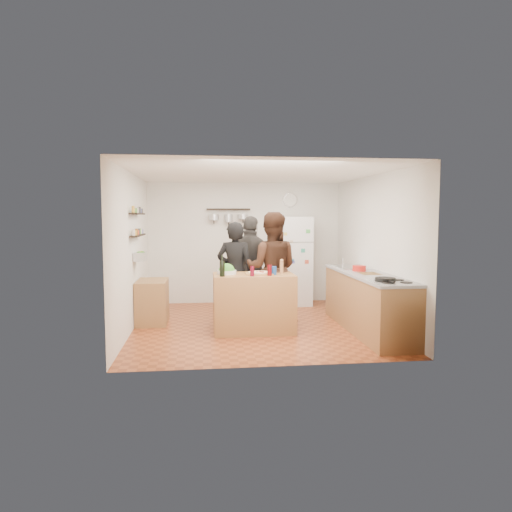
{
  "coord_description": "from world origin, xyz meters",
  "views": [
    {
      "loc": [
        -0.87,
        -7.41,
        1.81
      ],
      "look_at": [
        0.0,
        0.1,
        1.15
      ],
      "focal_mm": 32.0,
      "sensor_mm": 36.0,
      "label": 1
    }
  ],
  "objects": [
    {
      "name": "room_shell",
      "position": [
        0.0,
        0.39,
        1.25
      ],
      "size": [
        4.2,
        4.2,
        4.2
      ],
      "color": "brown",
      "rests_on": "ground"
    },
    {
      "name": "red_bowl",
      "position": [
        1.65,
        -0.28,
        0.97
      ],
      "size": [
        0.22,
        0.22,
        0.09
      ],
      "primitive_type": "cylinder",
      "color": "red",
      "rests_on": "counter_run"
    },
    {
      "name": "wall_clock",
      "position": [
        0.95,
        2.08,
        2.15
      ],
      "size": [
        0.3,
        0.03,
        0.3
      ],
      "primitive_type": "cylinder",
      "rotation": [
        1.57,
        0.0,
        0.0
      ],
      "color": "silver",
      "rests_on": "back_wall"
    },
    {
      "name": "pepper_mill",
      "position": [
        0.36,
        -0.34,
        1.0
      ],
      "size": [
        0.06,
        0.06,
        0.18
      ],
      "primitive_type": "cylinder",
      "color": "#A66F45",
      "rests_on": "prep_island"
    },
    {
      "name": "side_table",
      "position": [
        -1.74,
        0.39,
        0.36
      ],
      "size": [
        0.5,
        0.8,
        0.73
      ],
      "primitive_type": "cube",
      "color": "#A17743",
      "rests_on": "floor"
    },
    {
      "name": "spice_shelf_upper",
      "position": [
        -1.93,
        0.2,
        1.85
      ],
      "size": [
        0.12,
        1.0,
        0.02
      ],
      "primitive_type": "cube",
      "color": "black",
      "rests_on": "left_wall"
    },
    {
      "name": "sink",
      "position": [
        1.7,
        0.3,
        0.92
      ],
      "size": [
        0.5,
        0.8,
        0.03
      ],
      "primitive_type": "cube",
      "color": "silver",
      "rests_on": "counter_run"
    },
    {
      "name": "spice_shelf_lower",
      "position": [
        -1.93,
        0.2,
        1.5
      ],
      "size": [
        0.12,
        1.0,
        0.02
      ],
      "primitive_type": "cube",
      "color": "black",
      "rests_on": "left_wall"
    },
    {
      "name": "person_center",
      "position": [
        0.26,
        0.08,
        0.94
      ],
      "size": [
        1.05,
        0.89,
        1.88
      ],
      "primitive_type": "imported",
      "rotation": [
        0.0,
        0.0,
        2.92
      ],
      "color": "black",
      "rests_on": "floor"
    },
    {
      "name": "cutting_board",
      "position": [
        1.7,
        -0.61,
        0.91
      ],
      "size": [
        0.3,
        0.4,
        0.02
      ],
      "primitive_type": "cube",
      "color": "olive",
      "rests_on": "counter_run"
    },
    {
      "name": "person_left",
      "position": [
        -0.34,
        0.2,
        0.86
      ],
      "size": [
        0.72,
        0.58,
        1.73
      ],
      "primitive_type": "imported",
      "rotation": [
        0.0,
        0.0,
        2.84
      ],
      "color": "black",
      "rests_on": "floor"
    },
    {
      "name": "person_back",
      "position": [
        -0.02,
        0.64,
        0.91
      ],
      "size": [
        1.15,
        0.86,
        1.82
      ],
      "primitive_type": "imported",
      "rotation": [
        0.0,
        0.0,
        2.7
      ],
      "color": "#282524",
      "rests_on": "floor"
    },
    {
      "name": "prep_island",
      "position": [
        -0.09,
        -0.39,
        0.46
      ],
      "size": [
        1.25,
        0.72,
        0.91
      ],
      "primitive_type": "cube",
      "color": "#935A36",
      "rests_on": "floor"
    },
    {
      "name": "wine_glass_near",
      "position": [
        -0.14,
        -0.63,
        0.99
      ],
      "size": [
        0.06,
        0.06,
        0.15
      ],
      "primitive_type": "cylinder",
      "color": "#550717",
      "rests_on": "prep_island"
    },
    {
      "name": "pizza",
      "position": [
        -0.01,
        -0.41,
        0.94
      ],
      "size": [
        0.34,
        0.34,
        0.02
      ],
      "primitive_type": "cylinder",
      "color": "beige",
      "rests_on": "pizza_board"
    },
    {
      "name": "pizza_board",
      "position": [
        -0.01,
        -0.41,
        0.92
      ],
      "size": [
        0.42,
        0.34,
        0.02
      ],
      "primitive_type": "cube",
      "color": "olive",
      "rests_on": "prep_island"
    },
    {
      "name": "wine_glass_far",
      "position": [
        0.13,
        -0.59,
        0.99
      ],
      "size": [
        0.07,
        0.07,
        0.17
      ],
      "primitive_type": "cylinder",
      "color": "#52070A",
      "rests_on": "prep_island"
    },
    {
      "name": "salt_canister",
      "position": [
        0.21,
        -0.51,
        0.98
      ],
      "size": [
        0.08,
        0.08,
        0.13
      ],
      "primitive_type": "cylinder",
      "color": "navy",
      "rests_on": "prep_island"
    },
    {
      "name": "stove_top",
      "position": [
        1.7,
        -1.5,
        0.91
      ],
      "size": [
        0.6,
        0.62,
        0.02
      ],
      "primitive_type": "cube",
      "color": "white",
      "rests_on": "counter_run"
    },
    {
      "name": "pot_rack",
      "position": [
        -0.35,
        2.0,
        1.95
      ],
      "size": [
        0.9,
        0.04,
        0.04
      ],
      "primitive_type": "cube",
      "color": "black",
      "rests_on": "back_wall"
    },
    {
      "name": "skillet",
      "position": [
        1.6,
        -1.47,
        0.95
      ],
      "size": [
        0.27,
        0.27,
        0.05
      ],
      "primitive_type": "cylinder",
      "color": "black",
      "rests_on": "stove_top"
    },
    {
      "name": "salad_bowl",
      "position": [
        -0.51,
        -0.34,
        0.94
      ],
      "size": [
        0.3,
        0.3,
        0.06
      ],
      "primitive_type": "cylinder",
      "color": "silver",
      "rests_on": "prep_island"
    },
    {
      "name": "counter_run",
      "position": [
        1.7,
        -0.55,
        0.45
      ],
      "size": [
        0.63,
        2.63,
        0.9
      ],
      "primitive_type": "cube",
      "color": "#9E7042",
      "rests_on": "floor"
    },
    {
      "name": "wine_bottle",
      "position": [
        -0.59,
        -0.61,
        1.03
      ],
      "size": [
        0.08,
        0.08,
        0.23
      ],
      "primitive_type": "cylinder",
      "color": "black",
      "rests_on": "prep_island"
    },
    {
      "name": "produce_basket",
      "position": [
        -1.9,
        0.2,
        1.15
      ],
      "size": [
        0.18,
        0.35,
        0.14
      ],
      "primitive_type": "cube",
      "color": "silver",
      "rests_on": "left_wall"
    },
    {
      "name": "fridge",
      "position": [
        0.95,
        1.75,
        0.9
      ],
      "size": [
        0.7,
        0.68,
        1.8
      ],
      "primitive_type": "cube",
      "color": "white",
      "rests_on": "floor"
    }
  ]
}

